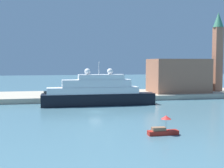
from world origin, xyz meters
The scene contains 9 objects.
ground centered at (0.00, 0.00, 0.00)m, with size 400.00×400.00×0.00m, color slate.
quay_dock centered at (0.00, 26.47, 0.71)m, with size 110.00×20.94×1.43m, color #ADA38E.
large_yacht centered at (1.97, 9.81, 3.17)m, with size 28.60×3.99×11.00m.
small_motorboat centered at (6.88, -22.55, 0.91)m, with size 4.62×1.55×2.91m.
harbor_building centered at (30.17, 24.57, 6.69)m, with size 17.57×11.93×10.53m, color #9E664C.
bell_tower centered at (44.32, 25.38, 15.51)m, with size 3.34×3.34×25.77m.
parked_car centered at (-10.17, 19.98, 2.09)m, with size 3.92×1.89×1.53m.
person_figure centered at (-6.01, 23.75, 2.14)m, with size 0.36×0.36×1.56m.
mooring_bollard centered at (6.91, 16.95, 1.83)m, with size 0.39×0.39×0.80m, color black.
Camera 1 is at (-9.28, -63.92, 10.74)m, focal length 47.72 mm.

